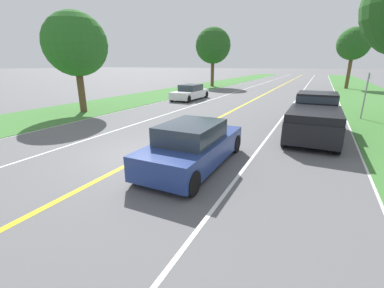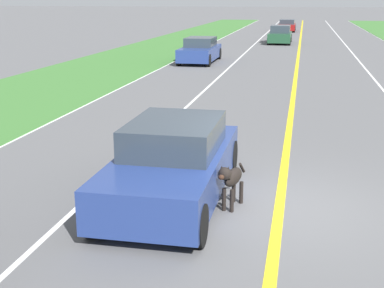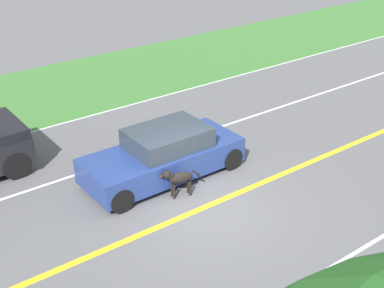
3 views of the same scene
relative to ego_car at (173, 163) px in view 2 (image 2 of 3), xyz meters
name	(u,v)px [view 2 (image 2 of 3)]	position (x,y,z in m)	size (l,w,h in m)	color
ground_plane	(279,207)	(-1.95, 0.10, -0.67)	(400.00, 400.00, 0.00)	#5B5B5E
centre_divider_line	(279,207)	(-1.95, 0.10, -0.67)	(0.18, 160.00, 0.01)	yellow
lane_dash_same_dir	(93,193)	(1.55, 0.10, -0.67)	(0.10, 160.00, 0.01)	white
ego_car	(173,163)	(0.00, 0.00, 0.00)	(1.86, 4.51, 1.44)	navy
dog	(231,179)	(-1.11, 0.30, -0.12)	(0.41, 1.13, 0.87)	black
car_trailing_near	(200,51)	(3.51, -21.06, -0.01)	(1.83, 4.56, 1.39)	navy
car_trailing_mid	(280,35)	(-0.36, -35.06, -0.02)	(1.80, 4.36, 1.41)	#1E472D
car_trailing_far	(287,26)	(-0.39, -50.97, -0.07)	(1.84, 4.70, 1.26)	maroon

